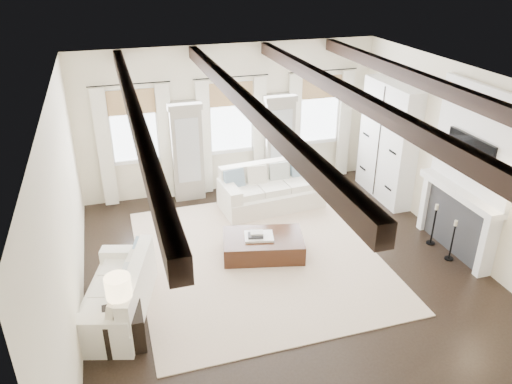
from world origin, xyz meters
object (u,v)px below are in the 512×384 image
object	(u,v)px
sofa_left	(120,295)
side_table_front	(124,329)
ottoman	(263,246)
side_table_back	(181,181)
sofa_back	(270,190)

from	to	relation	value
sofa_left	side_table_front	world-z (taller)	sofa_left
ottoman	side_table_back	world-z (taller)	side_table_back
sofa_back	sofa_left	size ratio (longest dim) A/B	1.05
side_table_front	side_table_back	bearing A→B (deg)	71.41
sofa_left	side_table_front	bearing A→B (deg)	-88.77
sofa_back	side_table_back	xyz separation A→B (m)	(-1.68, 1.20, -0.10)
side_table_front	ottoman	bearing A→B (deg)	32.31
side_table_back	side_table_front	bearing A→B (deg)	-108.59
sofa_back	side_table_back	world-z (taller)	sofa_back
ottoman	sofa_back	bearing A→B (deg)	81.02
sofa_left	ottoman	world-z (taller)	sofa_left
side_table_back	ottoman	bearing A→B (deg)	-72.01
sofa_back	side_table_front	xyz separation A→B (m)	(-3.21, -3.34, -0.10)
sofa_back	ottoman	distance (m)	1.92
sofa_left	side_table_back	world-z (taller)	sofa_left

